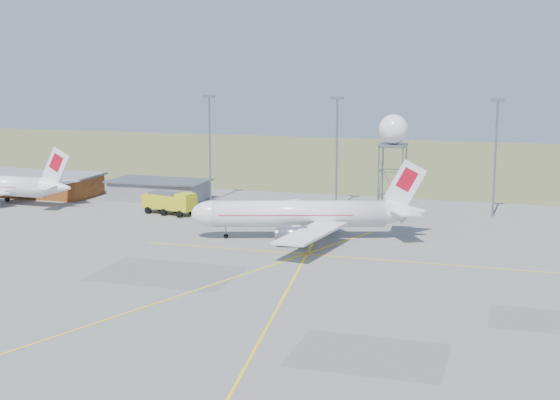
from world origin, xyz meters
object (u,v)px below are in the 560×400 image
(airliner_main, at_px, (303,214))
(radar_tower, at_px, (393,162))
(baggage_tug, at_px, (223,214))
(fire_truck, at_px, (171,204))

(airliner_main, bearing_deg, radar_tower, -138.83)
(baggage_tug, bearing_deg, radar_tower, 47.08)
(airliner_main, distance_m, baggage_tug, 20.82)
(airliner_main, relative_size, radar_tower, 1.95)
(radar_tower, xyz_separation_m, baggage_tug, (-28.10, -6.73, -9.37))
(airliner_main, xyz_separation_m, fire_truck, (-27.49, 11.55, -1.82))
(airliner_main, xyz_separation_m, baggage_tug, (-17.44, 10.98, -3.00))
(airliner_main, height_order, radar_tower, radar_tower)
(airliner_main, height_order, baggage_tug, airliner_main)
(fire_truck, bearing_deg, airliner_main, -9.23)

